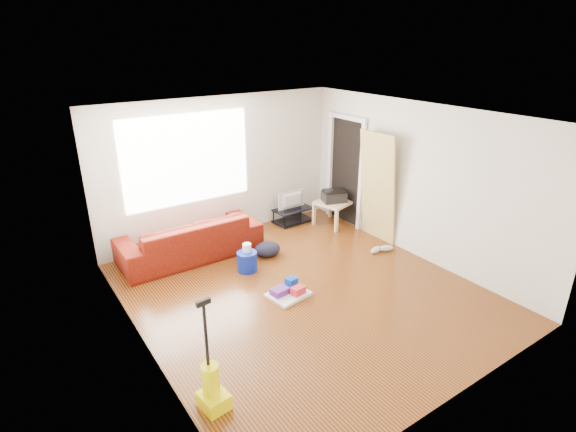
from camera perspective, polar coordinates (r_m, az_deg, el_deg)
room at (r=6.14m, az=1.80°, el=1.25°), size 4.51×5.01×2.51m
sofa at (r=7.69m, az=-12.12°, el=-5.03°), size 2.29×0.90×0.67m
tv_stand at (r=8.82m, az=0.64°, el=0.15°), size 0.77×0.47×0.28m
tv at (r=8.71m, az=0.65°, el=2.01°), size 0.60×0.08×0.34m
side_table at (r=8.67m, az=5.80°, el=1.41°), size 0.71×0.71×0.47m
printer at (r=8.61m, az=5.84°, el=2.56°), size 0.51×0.45×0.22m
bucket at (r=7.12m, az=-5.17°, el=-6.88°), size 0.37×0.37×0.31m
toilet_paper at (r=7.06m, az=-5.20°, el=-5.14°), size 0.13×0.13×0.12m
cleaning_tray at (r=6.44m, az=0.08°, el=-9.55°), size 0.60×0.51×0.20m
backpack at (r=7.55m, az=-2.62°, el=-5.03°), size 0.50×0.43×0.24m
sneakers at (r=7.81m, az=11.73°, el=-4.13°), size 0.46×0.23×0.10m
vacuum at (r=4.76m, az=-9.61°, el=-20.70°), size 0.28×0.31×1.20m
door_panel at (r=8.30m, az=10.81°, el=-2.82°), size 0.24×0.78×1.95m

